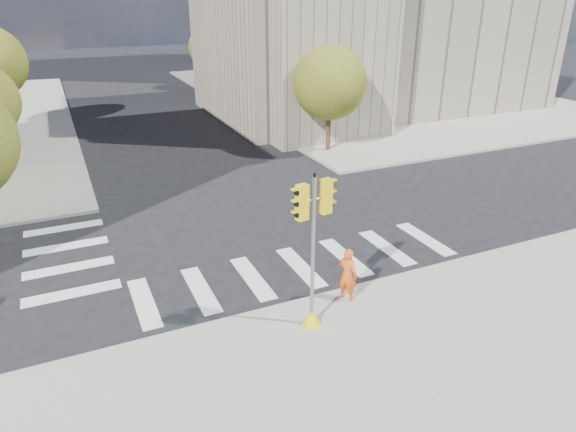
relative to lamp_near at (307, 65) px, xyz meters
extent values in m
plane|color=black|center=(-8.00, -14.00, -4.58)|extent=(160.00, 160.00, 0.00)
cube|color=gray|center=(12.00, 12.00, -4.50)|extent=(28.00, 40.00, 0.15)
cube|color=gray|center=(9.00, 6.00, 2.42)|extent=(26.00, 14.00, 14.00)
cube|color=gray|center=(1.00, 1.00, 2.42)|extent=(8.00, 8.00, 14.00)
cylinder|color=#382616|center=(-18.50, 10.00, -3.27)|extent=(0.28, 0.28, 2.62)
cylinder|color=#382616|center=(-0.50, -4.00, -3.39)|extent=(0.28, 0.28, 2.38)
sphere|color=#295C1A|center=(-0.50, -4.00, -0.52)|extent=(4.20, 4.20, 4.20)
cylinder|color=#382616|center=(-0.50, 8.00, -3.32)|extent=(0.28, 0.28, 2.52)
sphere|color=#295C1A|center=(-0.50, 8.00, -0.22)|extent=(4.60, 4.60, 4.60)
cylinder|color=#382616|center=(-0.50, 20.00, -3.44)|extent=(0.28, 0.28, 2.27)
sphere|color=#295C1A|center=(-0.50, 20.00, -0.70)|extent=(4.00, 4.00, 4.00)
cylinder|color=black|center=(0.00, 0.00, -0.43)|extent=(0.12, 0.12, 8.00)
cube|color=black|center=(0.00, 0.00, 3.57)|extent=(0.35, 0.18, 0.22)
cylinder|color=black|center=(0.00, 14.00, -0.43)|extent=(0.12, 0.12, 8.00)
cube|color=black|center=(0.00, 14.00, 3.57)|extent=(0.35, 0.18, 0.22)
cone|color=yellow|center=(-9.36, -19.32, -4.18)|extent=(0.56, 0.56, 0.50)
cylinder|color=gray|center=(-9.36, -19.32, -2.21)|extent=(0.11, 0.11, 4.44)
cylinder|color=black|center=(-9.36, -19.32, 0.06)|extent=(0.07, 0.07, 0.12)
cylinder|color=gray|center=(-9.36, -19.32, -0.59)|extent=(0.90, 0.21, 0.06)
cube|color=yellow|center=(-9.74, -19.38, -0.59)|extent=(0.33, 0.27, 0.95)
cube|color=yellow|center=(-8.99, -19.26, -0.59)|extent=(0.33, 0.27, 0.95)
imported|color=#E95715|center=(-7.79, -18.60, -3.57)|extent=(0.70, 0.75, 1.73)
camera|label=1|loc=(-15.02, -30.13, 4.31)|focal=32.00mm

